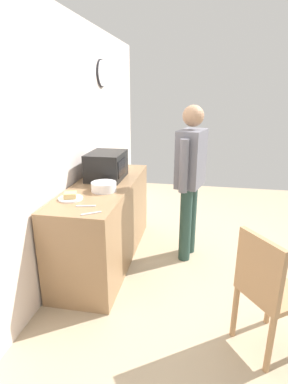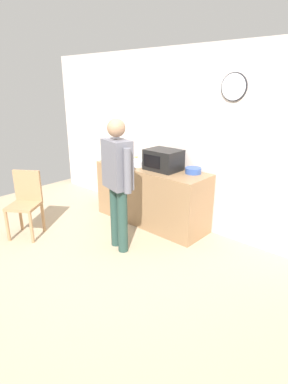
# 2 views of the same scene
# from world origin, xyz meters

# --- Properties ---
(ground_plane) EXTENTS (6.00, 6.00, 0.00)m
(ground_plane) POSITION_xyz_m (0.00, 0.00, 0.00)
(ground_plane) COLOR tan
(back_wall) EXTENTS (5.40, 0.13, 2.60)m
(back_wall) POSITION_xyz_m (0.00, 1.60, 1.30)
(back_wall) COLOR silver
(back_wall) RESTS_ON ground_plane
(kitchen_counter) EXTENTS (1.85, 0.62, 0.90)m
(kitchen_counter) POSITION_xyz_m (-0.05, 1.22, 0.45)
(kitchen_counter) COLOR #93704C
(kitchen_counter) RESTS_ON ground_plane
(microwave) EXTENTS (0.50, 0.39, 0.30)m
(microwave) POSITION_xyz_m (0.16, 1.24, 1.05)
(microwave) COLOR black
(microwave) RESTS_ON kitchen_counter
(sandwich_plate) EXTENTS (0.22, 0.22, 0.07)m
(sandwich_plate) POSITION_xyz_m (-0.57, 1.36, 0.92)
(sandwich_plate) COLOR white
(sandwich_plate) RESTS_ON kitchen_counter
(salad_bowl) EXTENTS (0.25, 0.25, 0.09)m
(salad_bowl) POSITION_xyz_m (-0.28, 1.14, 0.94)
(salad_bowl) COLOR white
(salad_bowl) RESTS_ON kitchen_counter
(cereal_bowl) EXTENTS (0.23, 0.23, 0.08)m
(cereal_bowl) POSITION_xyz_m (0.60, 1.38, 0.94)
(cereal_bowl) COLOR #33519E
(cereal_bowl) RESTS_ON kitchen_counter
(fork_utensil) EXTENTS (0.11, 0.15, 0.01)m
(fork_utensil) POSITION_xyz_m (-0.87, 1.06, 0.90)
(fork_utensil) COLOR silver
(fork_utensil) RESTS_ON kitchen_counter
(spoon_utensil) EXTENTS (0.06, 0.17, 0.01)m
(spoon_utensil) POSITION_xyz_m (-0.72, 1.16, 0.90)
(spoon_utensil) COLOR silver
(spoon_utensil) RESTS_ON kitchen_counter
(person_standing) EXTENTS (0.57, 0.33, 1.71)m
(person_standing) POSITION_xyz_m (0.19, 0.31, 1.00)
(person_standing) COLOR #26433B
(person_standing) RESTS_ON ground_plane
(wooden_chair) EXTENTS (0.56, 0.56, 0.94)m
(wooden_chair) POSITION_xyz_m (-1.10, -0.31, 0.52)
(wooden_chair) COLOR #A87F56
(wooden_chair) RESTS_ON ground_plane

